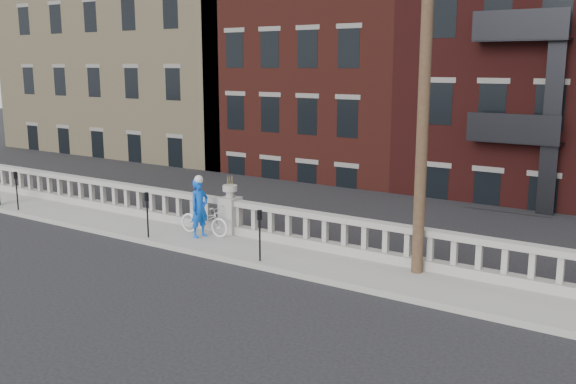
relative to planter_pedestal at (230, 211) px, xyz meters
The scene contains 11 objects.
ground 4.04m from the planter_pedestal, 90.00° to the right, with size 120.00×120.00×0.00m, color black.
sidewalk 1.21m from the planter_pedestal, 90.00° to the right, with size 32.00×2.20×0.15m, color gray.
balustrade 0.19m from the planter_pedestal, ahead, with size 28.00×0.34×1.03m.
planter_pedestal is the anchor object (origin of this frame).
lower_level 19.19m from the planter_pedestal, 88.31° to the left, with size 80.00×44.00×20.80m.
utility_pole 7.61m from the planter_pedestal, ahead, with size 1.60×0.28×10.00m.
parking_meter_b 8.37m from the planter_pedestal, 167.57° to the right, with size 0.10×0.09×1.36m.
parking_meter_c 2.46m from the planter_pedestal, 132.89° to the right, with size 0.10×0.09×1.36m.
parking_meter_d 3.05m from the planter_pedestal, 36.26° to the right, with size 0.10×0.09×1.36m.
bicycle 0.83m from the planter_pedestal, 128.31° to the right, with size 0.61×1.75×0.92m, color white.
cyclist 1.01m from the planter_pedestal, 116.11° to the right, with size 0.64×0.42×1.75m, color blue.
Camera 1 is at (12.08, -10.70, 5.19)m, focal length 40.00 mm.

